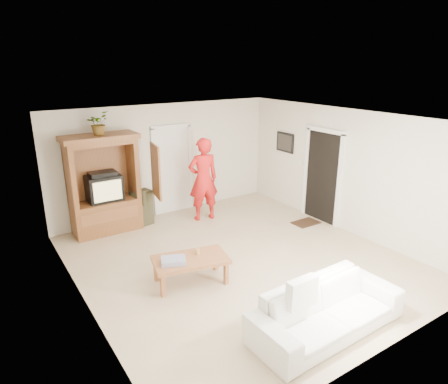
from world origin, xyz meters
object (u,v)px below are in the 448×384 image
object	(u,v)px
man	(203,179)
sofa	(327,310)
armoire	(105,191)
coffee_table	(191,261)

from	to	relation	value
man	sofa	distance (m)	4.52
armoire	man	distance (m)	2.14
sofa	coffee_table	xyz separation A→B (m)	(-0.94, 2.11, 0.07)
sofa	coffee_table	distance (m)	2.31
sofa	coffee_table	size ratio (longest dim) A/B	1.69
sofa	coffee_table	bearing A→B (deg)	112.98
man	coffee_table	xyz separation A→B (m)	(-1.62, -2.32, -0.56)
coffee_table	armoire	bearing A→B (deg)	111.56
man	armoire	bearing A→B (deg)	-5.20
man	sofa	size ratio (longest dim) A/B	0.86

